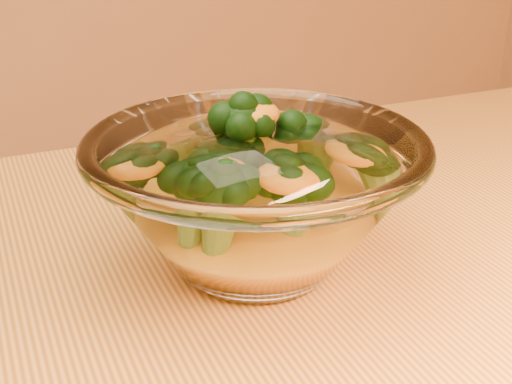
# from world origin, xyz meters

# --- Properties ---
(glass_bowl) EXTENTS (0.24, 0.24, 0.10)m
(glass_bowl) POSITION_xyz_m (0.07, 0.10, 0.80)
(glass_bowl) COLOR white
(glass_bowl) RESTS_ON table
(cheese_sauce) EXTENTS (0.13, 0.13, 0.04)m
(cheese_sauce) POSITION_xyz_m (0.07, 0.10, 0.78)
(cheese_sauce) COLOR orange
(cheese_sauce) RESTS_ON glass_bowl
(broccoli_heap) EXTENTS (0.17, 0.14, 0.09)m
(broccoli_heap) POSITION_xyz_m (0.07, 0.11, 0.82)
(broccoli_heap) COLOR black
(broccoli_heap) RESTS_ON cheese_sauce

